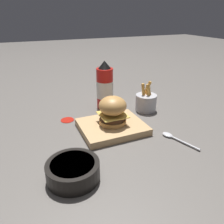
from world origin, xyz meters
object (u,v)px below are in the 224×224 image
object	(u,v)px
burger	(113,110)
spoon	(173,137)
serving_board	(112,127)
ketchup_bottle	(105,87)
side_bowl	(73,170)
fries_basket	(146,102)

from	to	relation	value
burger	spoon	bearing A→B (deg)	138.85
serving_board	burger	distance (m)	0.07
ketchup_bottle	side_bowl	world-z (taller)	ketchup_bottle
burger	ketchup_bottle	distance (m)	0.22
burger	side_bowl	world-z (taller)	burger
serving_board	burger	bearing A→B (deg)	-136.00
fries_basket	side_bowl	bearing A→B (deg)	36.89
burger	ketchup_bottle	bearing A→B (deg)	-104.12
side_bowl	spoon	xyz separation A→B (m)	(-0.38, -0.06, -0.02)
side_bowl	spoon	distance (m)	0.39
burger	fries_basket	world-z (taller)	burger
serving_board	side_bowl	size ratio (longest dim) A/B	1.65
side_bowl	burger	bearing A→B (deg)	-134.78
spoon	serving_board	bearing A→B (deg)	33.09
ketchup_bottle	fries_basket	xyz separation A→B (m)	(-0.16, 0.11, -0.06)
spoon	side_bowl	bearing A→B (deg)	81.77
serving_board	ketchup_bottle	world-z (taller)	ketchup_bottle
ketchup_bottle	serving_board	bearing A→B (deg)	75.06
burger	side_bowl	distance (m)	0.30
burger	spoon	xyz separation A→B (m)	(-0.17, 0.15, -0.08)
side_bowl	fries_basket	bearing A→B (deg)	-143.11
burger	side_bowl	xyz separation A→B (m)	(0.21, 0.21, -0.06)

